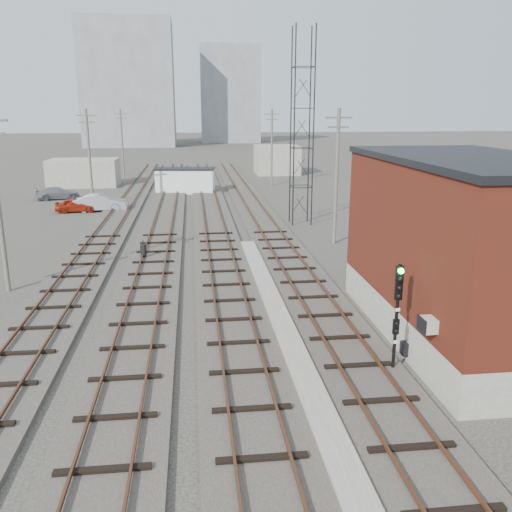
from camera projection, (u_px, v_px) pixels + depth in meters
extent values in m
plane|color=#282621|center=(217.00, 184.00, 67.24)|extent=(320.00, 320.00, 0.00)
cube|color=#332D28|center=(257.00, 214.00, 47.36)|extent=(3.20, 90.00, 0.20)
cube|color=#4C2816|center=(249.00, 211.00, 47.22)|extent=(0.07, 90.00, 0.12)
cube|color=#4C2816|center=(266.00, 211.00, 47.38)|extent=(0.07, 90.00, 0.12)
cube|color=#332D28|center=(212.00, 215.00, 46.91)|extent=(3.20, 90.00, 0.20)
cube|color=#4C2816|center=(203.00, 212.00, 46.77)|extent=(0.07, 90.00, 0.12)
cube|color=#4C2816|center=(220.00, 212.00, 46.93)|extent=(0.07, 90.00, 0.12)
cube|color=#332D28|center=(165.00, 216.00, 46.46)|extent=(3.20, 90.00, 0.20)
cube|color=#4C2816|center=(156.00, 213.00, 46.32)|extent=(0.07, 90.00, 0.12)
cube|color=#4C2816|center=(173.00, 213.00, 46.48)|extent=(0.07, 90.00, 0.12)
cube|color=#332D28|center=(117.00, 217.00, 46.01)|extent=(3.20, 90.00, 0.20)
cube|color=#4C2816|center=(109.00, 214.00, 45.87)|extent=(0.07, 90.00, 0.12)
cube|color=#4C2816|center=(126.00, 214.00, 46.03)|extent=(0.07, 90.00, 0.12)
cube|color=gray|center=(280.00, 321.00, 23.16)|extent=(0.90, 28.00, 0.26)
cube|color=gray|center=(459.00, 318.00, 21.87)|extent=(6.00, 12.00, 1.50)
cube|color=#591E15|center=(468.00, 234.00, 20.95)|extent=(6.00, 12.00, 5.50)
cube|color=black|center=(476.00, 159.00, 20.21)|extent=(6.20, 12.20, 0.25)
cube|color=beige|center=(428.00, 325.00, 17.28)|extent=(0.45, 0.62, 0.45)
cube|color=black|center=(404.00, 348.00, 19.67)|extent=(0.20, 0.35, 0.50)
cylinder|color=black|center=(294.00, 129.00, 41.13)|extent=(0.10, 0.10, 15.00)
cylinder|color=black|center=(314.00, 129.00, 41.30)|extent=(0.10, 0.10, 15.00)
cylinder|color=black|center=(291.00, 128.00, 42.57)|extent=(0.10, 0.10, 15.00)
cylinder|color=black|center=(309.00, 128.00, 42.74)|extent=(0.10, 0.10, 15.00)
cylinder|color=#595147|center=(90.00, 159.00, 50.28)|extent=(0.24, 0.24, 9.00)
cube|color=#595147|center=(86.00, 115.00, 49.26)|extent=(1.80, 0.12, 0.12)
cube|color=#595147|center=(87.00, 122.00, 49.42)|extent=(1.40, 0.12, 0.12)
cylinder|color=#595147|center=(122.00, 143.00, 74.25)|extent=(0.24, 0.24, 9.00)
cube|color=#595147|center=(120.00, 114.00, 73.23)|extent=(1.80, 0.12, 0.12)
cube|color=#595147|center=(121.00, 118.00, 73.39)|extent=(1.40, 0.12, 0.12)
cylinder|color=#595147|center=(336.00, 178.00, 36.12)|extent=(0.24, 0.24, 9.00)
cube|color=#595147|center=(339.00, 118.00, 35.10)|extent=(1.80, 0.12, 0.12)
cube|color=#595147|center=(338.00, 127.00, 35.26)|extent=(1.40, 0.12, 0.12)
cylinder|color=#595147|center=(272.00, 148.00, 64.88)|extent=(0.24, 0.24, 9.00)
cube|color=#595147|center=(272.00, 114.00, 63.86)|extent=(1.80, 0.12, 0.12)
cube|color=#595147|center=(272.00, 119.00, 64.02)|extent=(1.40, 0.12, 0.12)
cube|color=gray|center=(129.00, 84.00, 133.22)|extent=(22.00, 14.00, 30.00)
cube|color=gray|center=(230.00, 95.00, 151.04)|extent=(16.00, 12.00, 26.00)
cube|color=gray|center=(84.00, 173.00, 65.03)|extent=(8.00, 5.00, 3.20)
cube|color=gray|center=(277.00, 160.00, 77.32)|extent=(6.00, 6.00, 4.00)
cube|color=gray|center=(392.00, 371.00, 18.94)|extent=(0.40, 0.40, 0.10)
cylinder|color=black|center=(396.00, 320.00, 18.45)|extent=(0.12, 0.12, 3.93)
cube|color=black|center=(399.00, 283.00, 18.08)|extent=(0.26, 0.10, 1.18)
sphere|color=#0CE533|center=(401.00, 271.00, 17.88)|extent=(0.20, 0.20, 0.20)
sphere|color=black|center=(400.00, 280.00, 17.96)|extent=(0.20, 0.20, 0.20)
sphere|color=black|center=(400.00, 288.00, 18.03)|extent=(0.20, 0.20, 0.20)
sphere|color=black|center=(399.00, 296.00, 18.11)|extent=(0.20, 0.20, 0.20)
cube|color=black|center=(396.00, 327.00, 18.49)|extent=(0.22, 0.09, 0.54)
cube|color=white|center=(398.00, 310.00, 18.27)|extent=(0.16, 0.02, 0.12)
cube|color=white|center=(395.00, 342.00, 18.57)|extent=(0.16, 0.02, 0.12)
cube|color=black|center=(143.00, 252.00, 32.94)|extent=(0.34, 0.34, 0.90)
cylinder|color=black|center=(143.00, 242.00, 32.78)|extent=(0.07, 0.07, 0.27)
cube|color=white|center=(185.00, 181.00, 59.66)|extent=(6.53, 3.38, 2.60)
cube|color=black|center=(185.00, 169.00, 59.30)|extent=(6.76, 3.62, 0.12)
imported|color=#9C230E|center=(77.00, 205.00, 48.53)|extent=(3.82, 1.79, 1.26)
imported|color=#A1A3A8|center=(101.00, 202.00, 48.98)|extent=(4.75, 1.66, 1.56)
imported|color=gray|center=(57.00, 193.00, 55.53)|extent=(4.67, 3.02, 1.26)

